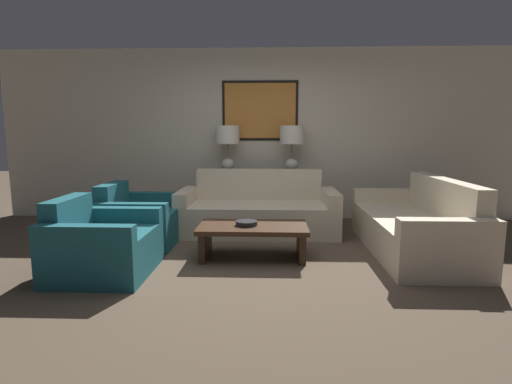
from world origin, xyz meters
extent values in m
plane|color=brown|center=(0.00, 0.00, 0.00)|extent=(20.00, 20.00, 0.00)
cube|color=beige|center=(0.00, 2.50, 1.32)|extent=(8.21, 0.10, 2.65)
cube|color=black|center=(0.00, 2.44, 1.70)|extent=(1.18, 0.01, 0.92)
cube|color=orange|center=(0.00, 2.44, 1.70)|extent=(1.10, 0.02, 0.84)
cube|color=black|center=(0.00, 2.22, 0.38)|extent=(1.45, 0.40, 0.75)
cylinder|color=silver|center=(-0.49, 2.22, 0.76)|extent=(0.17, 0.17, 0.02)
sphere|color=silver|center=(-0.49, 2.22, 0.87)|extent=(0.20, 0.20, 0.20)
cylinder|color=#8C7A51|center=(-0.49, 2.22, 1.08)|extent=(0.02, 0.02, 0.22)
cylinder|color=white|center=(-0.49, 2.22, 1.33)|extent=(0.36, 0.36, 0.27)
cylinder|color=silver|center=(0.49, 2.22, 0.76)|extent=(0.17, 0.17, 0.02)
sphere|color=silver|center=(0.49, 2.22, 0.87)|extent=(0.20, 0.20, 0.20)
cylinder|color=#8C7A51|center=(0.49, 2.22, 1.08)|extent=(0.02, 0.02, 0.22)
cylinder|color=white|center=(0.49, 2.22, 1.33)|extent=(0.36, 0.36, 0.27)
cube|color=beige|center=(0.00, 1.36, 0.21)|extent=(1.77, 0.73, 0.41)
cube|color=beige|center=(0.00, 1.82, 0.42)|extent=(1.77, 0.18, 0.85)
cube|color=beige|center=(-0.98, 1.45, 0.30)|extent=(0.18, 0.91, 0.59)
cube|color=beige|center=(0.98, 1.45, 0.30)|extent=(0.18, 0.91, 0.59)
cube|color=beige|center=(1.69, 0.67, 0.21)|extent=(0.73, 1.77, 0.41)
cube|color=beige|center=(2.15, 0.67, 0.42)|extent=(0.18, 1.77, 0.85)
cube|color=beige|center=(1.78, 1.64, 0.30)|extent=(0.91, 0.18, 0.59)
cube|color=beige|center=(1.78, -0.31, 0.30)|extent=(0.91, 0.18, 0.59)
cube|color=#3D2616|center=(-0.02, 0.36, 0.34)|extent=(1.18, 0.63, 0.05)
cube|color=#3D2616|center=(-0.54, 0.36, 0.16)|extent=(0.07, 0.50, 0.32)
cube|color=#3D2616|center=(0.51, 0.36, 0.16)|extent=(0.07, 0.50, 0.32)
cylinder|color=#232328|center=(-0.09, 0.34, 0.39)|extent=(0.24, 0.24, 0.05)
cube|color=#1E5B66|center=(-1.34, 0.90, 0.21)|extent=(0.70, 0.69, 0.42)
cube|color=#1E5B66|center=(-1.78, 0.90, 0.37)|extent=(0.18, 0.69, 0.75)
cube|color=#1E5B66|center=(-1.43, 0.49, 0.29)|extent=(0.88, 0.14, 0.58)
cube|color=#1E5B66|center=(-1.43, 1.31, 0.29)|extent=(0.88, 0.14, 0.58)
cube|color=#1E5B66|center=(-1.34, -0.19, 0.21)|extent=(0.70, 0.69, 0.42)
cube|color=#1E5B66|center=(-1.78, -0.19, 0.37)|extent=(0.18, 0.69, 0.75)
cube|color=#1E5B66|center=(-1.43, -0.60, 0.29)|extent=(0.88, 0.14, 0.58)
cube|color=#1E5B66|center=(-1.43, 0.23, 0.29)|extent=(0.88, 0.14, 0.58)
camera|label=1|loc=(0.18, -3.88, 1.36)|focal=28.00mm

